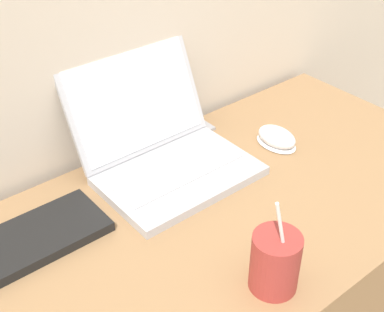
% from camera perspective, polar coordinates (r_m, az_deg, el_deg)
% --- Properties ---
extents(laptop, '(0.33, 0.32, 0.24)m').
position_cam_1_polar(laptop, '(1.18, -3.21, 1.08)').
color(laptop, '#ADADB2').
rests_on(laptop, desk).
extents(drink_cup, '(0.08, 0.08, 0.20)m').
position_cam_1_polar(drink_cup, '(0.92, 8.86, -11.02)').
color(drink_cup, '#9E332D').
rests_on(drink_cup, desk).
extents(computer_mouse, '(0.07, 0.11, 0.04)m').
position_cam_1_polar(computer_mouse, '(1.29, 9.02, 1.95)').
color(computer_mouse, white).
rests_on(computer_mouse, desk).
extents(external_keyboard, '(0.38, 0.13, 0.02)m').
position_cam_1_polar(external_keyboard, '(1.04, -19.10, -9.58)').
color(external_keyboard, black).
rests_on(external_keyboard, desk).
extents(usb_stick, '(0.02, 0.06, 0.01)m').
position_cam_1_polar(usb_stick, '(1.35, 1.37, 3.33)').
color(usb_stick, '#99999E').
rests_on(usb_stick, desk).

